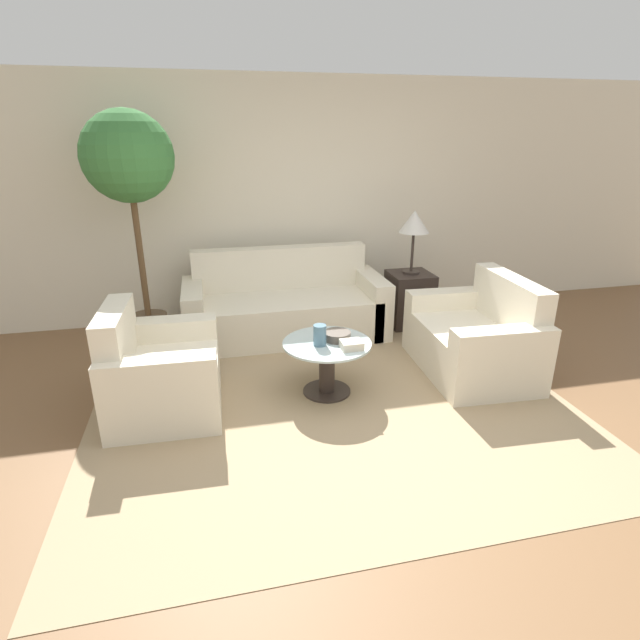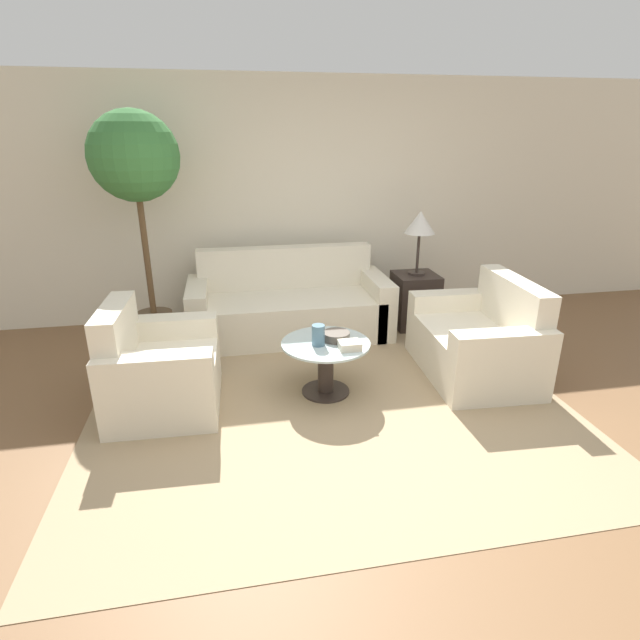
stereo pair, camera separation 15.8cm
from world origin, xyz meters
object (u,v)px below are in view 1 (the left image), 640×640
at_px(potted_plant, 129,170).
at_px(loveseat, 478,340).
at_px(table_lamp, 414,224).
at_px(book_stack, 352,345).
at_px(sofa_main, 285,307).
at_px(vase, 320,335).
at_px(armchair, 157,376).
at_px(coffee_table, 327,360).
at_px(bowl, 337,336).

bearing_deg(potted_plant, loveseat, -23.85).
xyz_separation_m(loveseat, table_lamp, (-0.16, 1.21, 0.84)).
bearing_deg(table_lamp, book_stack, -126.72).
bearing_deg(table_lamp, sofa_main, 177.45).
xyz_separation_m(sofa_main, vase, (0.05, -1.42, 0.25)).
relative_size(armchair, coffee_table, 1.37).
bearing_deg(loveseat, bowl, -84.18).
bearing_deg(armchair, loveseat, -86.85).
xyz_separation_m(sofa_main, armchair, (-1.21, -1.34, 0.00)).
bearing_deg(coffee_table, sofa_main, 95.12).
relative_size(coffee_table, potted_plant, 0.32).
relative_size(sofa_main, coffee_table, 2.87).
distance_m(sofa_main, vase, 1.44).
distance_m(vase, book_stack, 0.26).
height_order(loveseat, bowl, loveseat).
bearing_deg(vase, armchair, 176.23).
xyz_separation_m(coffee_table, vase, (-0.07, -0.04, 0.25)).
bearing_deg(sofa_main, bowl, -80.80).
bearing_deg(armchair, sofa_main, -40.31).
xyz_separation_m(loveseat, book_stack, (-1.26, -0.27, 0.20)).
bearing_deg(vase, bowl, 25.28).
xyz_separation_m(sofa_main, coffee_table, (0.12, -1.38, 0.01)).
xyz_separation_m(sofa_main, loveseat, (1.54, -1.27, 0.00)).
distance_m(table_lamp, vase, 1.99).
bearing_deg(bowl, armchair, 179.75).
relative_size(sofa_main, vase, 12.20).
relative_size(loveseat, coffee_table, 1.75).
bearing_deg(table_lamp, loveseat, -82.50).
bearing_deg(armchair, coffee_table, -90.03).
bearing_deg(table_lamp, potted_plant, 178.25).
bearing_deg(coffee_table, table_lamp, 46.27).
bearing_deg(bowl, loveseat, 3.15).
xyz_separation_m(potted_plant, bowl, (1.60, -1.36, -1.22)).
xyz_separation_m(sofa_main, bowl, (0.22, -1.34, 0.20)).
height_order(armchair, vase, armchair).
height_order(armchair, bowl, armchair).
relative_size(armchair, table_lamp, 1.46).
height_order(armchair, loveseat, loveseat).
distance_m(sofa_main, bowl, 1.37).
relative_size(potted_plant, book_stack, 13.42).
bearing_deg(potted_plant, book_stack, -43.26).
height_order(loveseat, book_stack, loveseat).
distance_m(loveseat, potted_plant, 3.49).
relative_size(table_lamp, potted_plant, 0.30).
relative_size(bowl, book_stack, 1.31).
bearing_deg(coffee_table, loveseat, 4.36).
xyz_separation_m(bowl, book_stack, (0.06, -0.20, -0.00)).
bearing_deg(coffee_table, bowl, 20.48).
height_order(loveseat, table_lamp, table_lamp).
bearing_deg(potted_plant, bowl, -40.49).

